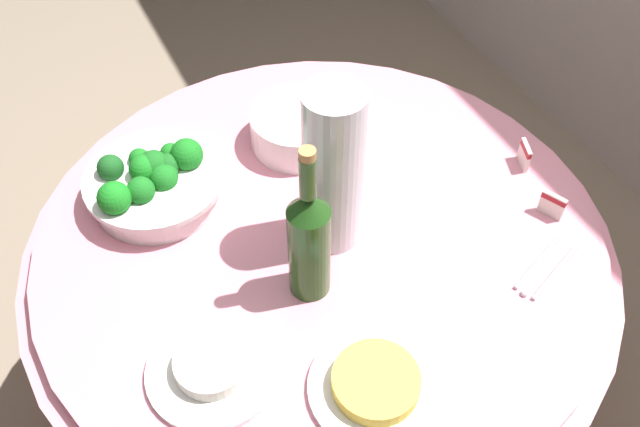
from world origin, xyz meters
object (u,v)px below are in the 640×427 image
at_px(decorative_fruit_vase, 333,179).
at_px(serving_tongs, 544,269).
at_px(broccoli_bowl, 154,182).
at_px(plate_stack, 299,127).
at_px(food_plate_fried_egg, 376,385).
at_px(label_placard_mid, 525,154).
at_px(food_plate_rice, 212,367).
at_px(label_placard_front, 552,204).
at_px(wine_bottle, 309,241).

height_order(decorative_fruit_vase, serving_tongs, decorative_fruit_vase).
relative_size(broccoli_bowl, plate_stack, 1.33).
relative_size(broccoli_bowl, decorative_fruit_vase, 0.82).
relative_size(food_plate_fried_egg, label_placard_mid, 4.00).
relative_size(decorative_fruit_vase, food_plate_fried_egg, 1.55).
xyz_separation_m(plate_stack, food_plate_rice, (0.44, -0.37, -0.03)).
height_order(plate_stack, label_placard_front, plate_stack).
bearing_deg(food_plate_fried_egg, plate_stack, 166.51).
bearing_deg(decorative_fruit_vase, label_placard_front, 69.99).
bearing_deg(label_placard_mid, serving_tongs, -28.92).
height_order(broccoli_bowl, serving_tongs, broccoli_bowl).
distance_m(broccoli_bowl, serving_tongs, 0.77).
bearing_deg(label_placard_front, decorative_fruit_vase, -110.01).
bearing_deg(wine_bottle, food_plate_rice, -68.57).
xyz_separation_m(food_plate_fried_egg, food_plate_rice, (-0.15, -0.22, -0.00)).
distance_m(serving_tongs, label_placard_mid, 0.28).
xyz_separation_m(decorative_fruit_vase, food_plate_fried_egg, (0.33, -0.09, -0.13)).
height_order(wine_bottle, decorative_fruit_vase, decorative_fruit_vase).
bearing_deg(serving_tongs, food_plate_rice, -96.92).
bearing_deg(food_plate_fried_egg, food_plate_rice, -123.19).
distance_m(decorative_fruit_vase, label_placard_front, 0.45).
relative_size(label_placard_front, label_placard_mid, 1.00).
bearing_deg(food_plate_rice, label_placard_mid, 102.64).
bearing_deg(decorative_fruit_vase, food_plate_rice, -59.95).
bearing_deg(broccoli_bowl, serving_tongs, 49.82).
relative_size(decorative_fruit_vase, food_plate_rice, 1.55).
distance_m(wine_bottle, decorative_fruit_vase, 0.13).
bearing_deg(food_plate_rice, wine_bottle, 111.43).
bearing_deg(wine_bottle, label_placard_front, 83.80).
distance_m(plate_stack, food_plate_rice, 0.58).
distance_m(broccoli_bowl, food_plate_rice, 0.42).
xyz_separation_m(serving_tongs, food_plate_rice, (-0.08, -0.62, 0.01)).
distance_m(plate_stack, serving_tongs, 0.58).
bearing_deg(food_plate_rice, serving_tongs, 83.08).
relative_size(decorative_fruit_vase, label_placard_mid, 6.18).
bearing_deg(decorative_fruit_vase, serving_tongs, 50.59).
distance_m(serving_tongs, label_placard_front, 0.15).
relative_size(plate_stack, label_placard_mid, 3.82).
bearing_deg(plate_stack, food_plate_rice, -39.46).
xyz_separation_m(wine_bottle, label_placard_front, (0.05, 0.50, -0.10)).
xyz_separation_m(serving_tongs, label_placard_front, (-0.11, 0.10, 0.03)).
bearing_deg(food_plate_fried_egg, wine_bottle, -178.71).
height_order(serving_tongs, label_placard_mid, label_placard_mid).
bearing_deg(serving_tongs, label_placard_mid, 151.08).
height_order(serving_tongs, food_plate_fried_egg, food_plate_fried_egg).
bearing_deg(decorative_fruit_vase, label_placard_mid, 88.72).
bearing_deg(food_plate_rice, plate_stack, 140.54).
bearing_deg(plate_stack, label_placard_front, 40.52).
distance_m(food_plate_fried_egg, food_plate_rice, 0.27).
xyz_separation_m(decorative_fruit_vase, label_placard_mid, (0.01, 0.45, -0.12)).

